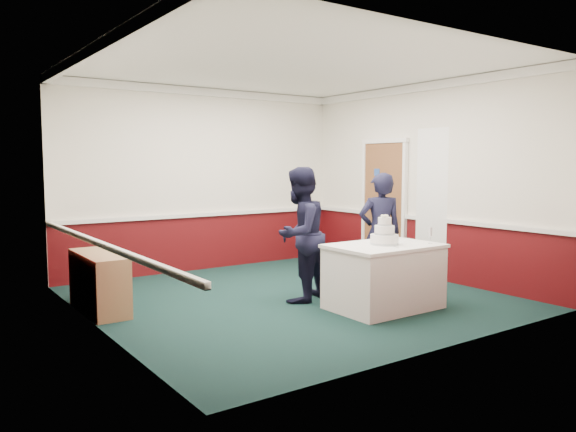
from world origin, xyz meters
TOP-DOWN VIEW (x-y plane):
  - ground at (0.00, 0.00)m, footprint 5.00×5.00m
  - room_shell at (0.08, 0.61)m, footprint 5.00×5.00m
  - sideboard at (-2.28, 0.77)m, footprint 0.41×1.20m
  - cake_table at (0.62, -1.09)m, footprint 1.32×0.92m
  - wedding_cake at (0.62, -1.09)m, footprint 0.35×0.35m
  - cake_knife at (0.59, -1.29)m, footprint 0.10×0.21m
  - champagne_flute at (1.12, -1.37)m, footprint 0.05×0.05m
  - person_man at (-0.01, -0.19)m, footprint 1.03×0.94m
  - person_woman at (1.16, -0.46)m, footprint 0.71×0.61m

SIDE VIEW (x-z plane):
  - ground at x=0.00m, z-range 0.00..0.00m
  - sideboard at x=-2.28m, z-range 0.00..0.70m
  - cake_table at x=0.62m, z-range 0.01..0.80m
  - cake_knife at x=0.59m, z-range 0.79..0.79m
  - person_woman at x=1.16m, z-range 0.00..1.65m
  - person_man at x=-0.01m, z-range 0.00..1.73m
  - wedding_cake at x=0.62m, z-range 0.72..1.08m
  - champagne_flute at x=1.12m, z-range 0.83..1.03m
  - room_shell at x=0.08m, z-range 0.47..3.47m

